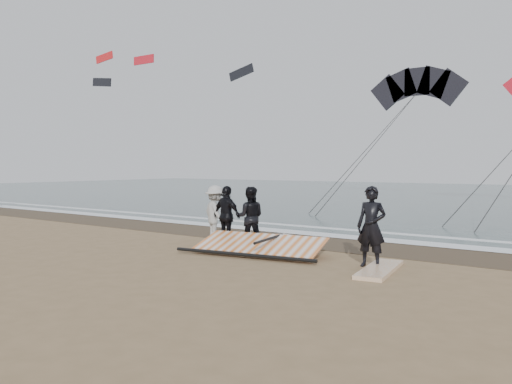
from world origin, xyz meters
TOP-DOWN VIEW (x-y plane):
  - ground at (0.00, 0.00)m, footprint 120.00×120.00m
  - sea at (0.00, 33.00)m, footprint 120.00×54.00m
  - wet_sand at (0.00, 4.50)m, footprint 120.00×2.80m
  - foam_near at (0.00, 5.90)m, footprint 120.00×0.90m
  - foam_far at (0.00, 7.60)m, footprint 120.00×0.45m
  - man_main at (3.23, 1.72)m, footprint 0.71×0.47m
  - board_white at (3.58, 1.37)m, footprint 0.92×2.30m
  - board_cream at (-1.34, 3.57)m, footprint 1.62×2.64m
  - trio_cluster at (-1.60, 2.43)m, footprint 2.61×1.18m
  - sail_rig at (0.06, 1.72)m, footprint 4.01×2.20m
  - kite_dark at (-3.61, 26.95)m, footprint 7.92×8.08m
  - distant_kites at (-34.14, 29.00)m, footprint 22.29×6.12m

SIDE VIEW (x-z plane):
  - ground at x=0.00m, z-range 0.00..0.00m
  - wet_sand at x=0.00m, z-range 0.00..0.01m
  - sea at x=0.00m, z-range 0.00..0.02m
  - foam_near at x=0.00m, z-range 0.02..0.03m
  - foam_far at x=0.00m, z-range 0.02..0.03m
  - board_white at x=3.58m, z-range 0.00..0.09m
  - board_cream at x=-1.34m, z-range 0.00..0.11m
  - sail_rig at x=0.06m, z-range -0.05..0.44m
  - trio_cluster at x=-1.60m, z-range -0.01..1.80m
  - man_main at x=3.23m, z-range 0.00..1.93m
  - kite_dark at x=-3.61m, z-range -0.96..16.71m
  - distant_kites at x=-34.14m, z-range 10.62..15.80m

